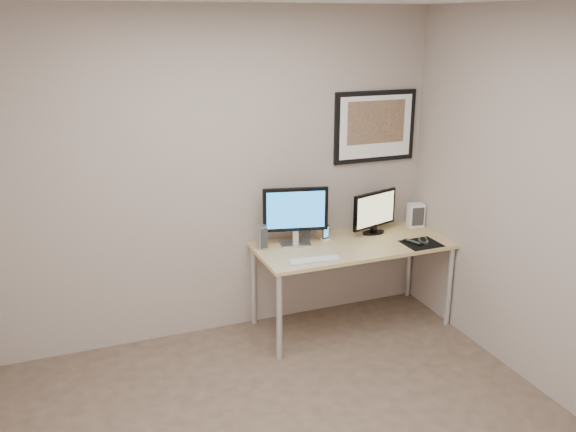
% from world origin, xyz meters
% --- Properties ---
extents(room, '(3.60, 3.60, 3.60)m').
position_xyz_m(room, '(0.00, 0.45, 1.64)').
color(room, white).
rests_on(room, ground).
extents(desk, '(1.60, 0.70, 0.73)m').
position_xyz_m(desk, '(1.00, 1.35, 0.66)').
color(desk, '#A4874F').
rests_on(desk, floor).
extents(framed_art, '(0.75, 0.04, 0.60)m').
position_xyz_m(framed_art, '(1.35, 1.68, 1.62)').
color(framed_art, black).
rests_on(framed_art, room).
extents(monitor_large, '(0.52, 0.22, 0.48)m').
position_xyz_m(monitor_large, '(0.55, 1.50, 1.00)').
color(monitor_large, silver).
rests_on(monitor_large, desk).
extents(monitor_tv, '(0.46, 0.17, 0.37)m').
position_xyz_m(monitor_tv, '(1.28, 1.51, 0.93)').
color(monitor_tv, black).
rests_on(monitor_tv, desk).
extents(speaker_left, '(0.10, 0.10, 0.20)m').
position_xyz_m(speaker_left, '(0.27, 1.51, 0.83)').
color(speaker_left, silver).
rests_on(speaker_left, desk).
extents(speaker_right, '(0.09, 0.09, 0.18)m').
position_xyz_m(speaker_right, '(0.69, 1.58, 0.82)').
color(speaker_right, silver).
rests_on(speaker_right, desk).
extents(phone_dock, '(0.07, 0.07, 0.13)m').
position_xyz_m(phone_dock, '(0.83, 1.50, 0.80)').
color(phone_dock, black).
rests_on(phone_dock, desk).
extents(keyboard, '(0.42, 0.15, 0.01)m').
position_xyz_m(keyboard, '(0.56, 1.12, 0.74)').
color(keyboard, silver).
rests_on(keyboard, desk).
extents(mousepad, '(0.29, 0.26, 0.00)m').
position_xyz_m(mousepad, '(1.52, 1.14, 0.73)').
color(mousepad, black).
rests_on(mousepad, desk).
extents(mouse, '(0.10, 0.12, 0.04)m').
position_xyz_m(mouse, '(1.56, 1.17, 0.75)').
color(mouse, black).
rests_on(mouse, mousepad).
extents(remote, '(0.11, 0.18, 0.02)m').
position_xyz_m(remote, '(1.46, 1.17, 0.74)').
color(remote, black).
rests_on(remote, desk).
extents(fan_unit, '(0.15, 0.12, 0.21)m').
position_xyz_m(fan_unit, '(1.72, 1.55, 0.83)').
color(fan_unit, silver).
rests_on(fan_unit, desk).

